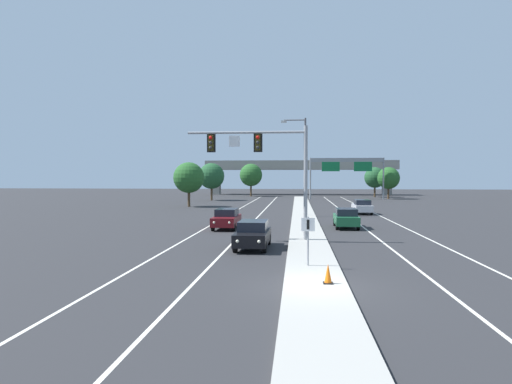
# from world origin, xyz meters

# --- Properties ---
(ground_plane) EXTENTS (260.00, 260.00, 0.00)m
(ground_plane) POSITION_xyz_m (0.00, 0.00, 0.00)
(ground_plane) COLOR #28282B
(median_island) EXTENTS (2.40, 110.00, 0.15)m
(median_island) POSITION_xyz_m (0.00, 18.00, 0.07)
(median_island) COLOR #9E9B93
(median_island) RESTS_ON ground
(lane_stripe_oncoming_center) EXTENTS (0.14, 100.00, 0.01)m
(lane_stripe_oncoming_center) POSITION_xyz_m (-4.70, 25.00, 0.00)
(lane_stripe_oncoming_center) COLOR silver
(lane_stripe_oncoming_center) RESTS_ON ground
(lane_stripe_receding_center) EXTENTS (0.14, 100.00, 0.01)m
(lane_stripe_receding_center) POSITION_xyz_m (4.70, 25.00, 0.00)
(lane_stripe_receding_center) COLOR silver
(lane_stripe_receding_center) RESTS_ON ground
(edge_stripe_left) EXTENTS (0.14, 100.00, 0.01)m
(edge_stripe_left) POSITION_xyz_m (-8.00, 25.00, 0.00)
(edge_stripe_left) COLOR silver
(edge_stripe_left) RESTS_ON ground
(edge_stripe_right) EXTENTS (0.14, 100.00, 0.01)m
(edge_stripe_right) POSITION_xyz_m (8.00, 25.00, 0.00)
(edge_stripe_right) COLOR silver
(edge_stripe_right) RESTS_ON ground
(overhead_signal_mast) EXTENTS (7.66, 0.44, 7.20)m
(overhead_signal_mast) POSITION_xyz_m (-2.62, 11.76, 5.35)
(overhead_signal_mast) COLOR gray
(overhead_signal_mast) RESTS_ON median_island
(median_sign_post) EXTENTS (0.60, 0.10, 2.20)m
(median_sign_post) POSITION_xyz_m (-0.20, 3.45, 1.59)
(median_sign_post) COLOR gray
(median_sign_post) RESTS_ON median_island
(street_lamp_median) EXTENTS (2.58, 0.28, 10.00)m
(street_lamp_median) POSITION_xyz_m (-0.10, 29.97, 5.79)
(street_lamp_median) COLOR #4C4C51
(street_lamp_median) RESTS_ON median_island
(car_oncoming_black) EXTENTS (1.88, 4.49, 1.58)m
(car_oncoming_black) POSITION_xyz_m (-3.23, 8.97, 0.82)
(car_oncoming_black) COLOR black
(car_oncoming_black) RESTS_ON ground
(car_oncoming_darkred) EXTENTS (1.85, 4.48, 1.58)m
(car_oncoming_darkred) POSITION_xyz_m (-6.25, 18.42, 0.82)
(car_oncoming_darkred) COLOR #5B0F14
(car_oncoming_darkred) RESTS_ON ground
(car_receding_green) EXTENTS (1.89, 4.50, 1.58)m
(car_receding_green) POSITION_xyz_m (3.24, 19.85, 0.82)
(car_receding_green) COLOR #195633
(car_receding_green) RESTS_ON ground
(car_receding_silver) EXTENTS (1.83, 4.48, 1.58)m
(car_receding_silver) POSITION_xyz_m (6.45, 33.64, 0.82)
(car_receding_silver) COLOR #B7B7BC
(car_receding_silver) RESTS_ON ground
(traffic_cone_median_nose) EXTENTS (0.36, 0.36, 0.74)m
(traffic_cone_median_nose) POSITION_xyz_m (0.46, 0.08, 0.51)
(traffic_cone_median_nose) COLOR black
(traffic_cone_median_nose) RESTS_ON median_island
(highway_sign_gantry) EXTENTS (13.28, 0.42, 7.50)m
(highway_sign_gantry) POSITION_xyz_m (8.20, 65.57, 6.16)
(highway_sign_gantry) COLOR gray
(highway_sign_gantry) RESTS_ON ground
(overpass_bridge) EXTENTS (42.40, 6.40, 7.65)m
(overpass_bridge) POSITION_xyz_m (0.00, 85.39, 5.78)
(overpass_bridge) COLOR gray
(overpass_bridge) RESTS_ON ground
(tree_far_right_c) EXTENTS (4.04, 4.04, 5.84)m
(tree_far_right_c) POSITION_xyz_m (16.00, 67.61, 3.81)
(tree_far_right_c) COLOR #4C3823
(tree_far_right_c) RESTS_ON ground
(tree_far_left_a) EXTENTS (4.20, 4.20, 6.08)m
(tree_far_left_a) POSITION_xyz_m (-15.39, 43.50, 3.96)
(tree_far_left_a) COLOR #4C3823
(tree_far_left_a) RESTS_ON ground
(tree_far_left_c) EXTENTS (4.67, 4.67, 6.76)m
(tree_far_left_c) POSITION_xyz_m (-10.22, 76.11, 4.41)
(tree_far_left_c) COLOR #4C3823
(tree_far_left_c) RESTS_ON ground
(tree_far_left_b) EXTENTS (4.44, 4.44, 6.42)m
(tree_far_left_b) POSITION_xyz_m (-15.34, 59.62, 4.19)
(tree_far_left_b) COLOR #4C3823
(tree_far_left_b) RESTS_ON ground
(tree_far_right_a) EXTENTS (4.13, 4.13, 5.97)m
(tree_far_right_a) POSITION_xyz_m (14.69, 74.48, 3.90)
(tree_far_right_a) COLOR #4C3823
(tree_far_right_a) RESTS_ON ground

